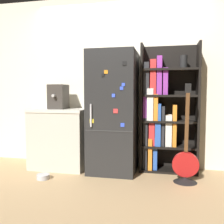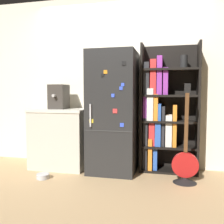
{
  "view_description": "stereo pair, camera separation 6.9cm",
  "coord_description": "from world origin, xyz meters",
  "px_view_note": "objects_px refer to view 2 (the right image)",
  "views": [
    {
      "loc": [
        0.72,
        -3.33,
        1.11
      ],
      "look_at": [
        -0.03,
        0.15,
        0.85
      ],
      "focal_mm": 40.0,
      "sensor_mm": 36.0,
      "label": 1
    },
    {
      "loc": [
        0.79,
        -3.32,
        1.11
      ],
      "look_at": [
        -0.03,
        0.15,
        0.85
      ],
      "focal_mm": 40.0,
      "sensor_mm": 36.0,
      "label": 2
    }
  ],
  "objects_px": {
    "guitar": "(185,169)",
    "bookshelf": "(163,112)",
    "espresso_machine": "(59,97)",
    "pet_bowl": "(43,176)",
    "refrigerator": "(113,112)"
  },
  "relations": [
    {
      "from": "guitar",
      "to": "bookshelf",
      "type": "bearing_deg",
      "value": 123.39
    },
    {
      "from": "espresso_machine",
      "to": "pet_bowl",
      "type": "height_order",
      "value": "espresso_machine"
    },
    {
      "from": "bookshelf",
      "to": "refrigerator",
      "type": "bearing_deg",
      "value": -165.1
    },
    {
      "from": "bookshelf",
      "to": "pet_bowl",
      "type": "distance_m",
      "value": 1.85
    },
    {
      "from": "espresso_machine",
      "to": "pet_bowl",
      "type": "distance_m",
      "value": 1.18
    },
    {
      "from": "refrigerator",
      "to": "pet_bowl",
      "type": "distance_m",
      "value": 1.28
    },
    {
      "from": "refrigerator",
      "to": "guitar",
      "type": "xyz_separation_m",
      "value": [
        0.98,
        -0.27,
        -0.67
      ]
    },
    {
      "from": "refrigerator",
      "to": "bookshelf",
      "type": "height_order",
      "value": "bookshelf"
    },
    {
      "from": "bookshelf",
      "to": "guitar",
      "type": "distance_m",
      "value": 0.86
    },
    {
      "from": "bookshelf",
      "to": "pet_bowl",
      "type": "height_order",
      "value": "bookshelf"
    },
    {
      "from": "bookshelf",
      "to": "espresso_machine",
      "type": "height_order",
      "value": "bookshelf"
    },
    {
      "from": "pet_bowl",
      "to": "bookshelf",
      "type": "bearing_deg",
      "value": 25.58
    },
    {
      "from": "bookshelf",
      "to": "pet_bowl",
      "type": "bearing_deg",
      "value": -154.42
    },
    {
      "from": "espresso_machine",
      "to": "guitar",
      "type": "distance_m",
      "value": 2.05
    },
    {
      "from": "espresso_machine",
      "to": "pet_bowl",
      "type": "bearing_deg",
      "value": -87.47
    }
  ]
}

